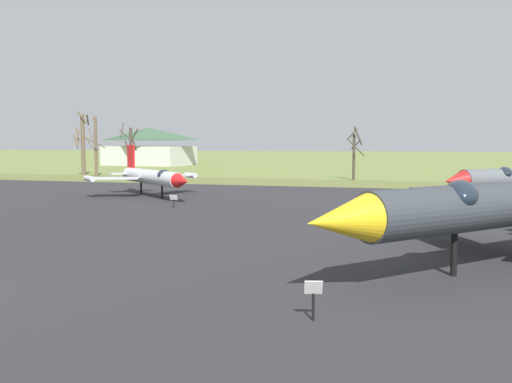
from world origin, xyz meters
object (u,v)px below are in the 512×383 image
Objects in this scene: jet_fighter_front_right at (505,204)px; info_placard_front_right at (313,297)px; info_placard_front_left at (174,200)px; info_placard_rear_center at (448,210)px; jet_fighter_front_left at (152,177)px; visitor_building at (149,147)px.

jet_fighter_front_right reaches higher than info_placard_front_right.
info_placard_front_right is at bearing -124.58° from jet_fighter_front_right.
info_placard_front_right is (-5.84, -8.47, -1.78)m from jet_fighter_front_right.
info_placard_front_right is at bearing -57.45° from info_placard_front_left.
info_placard_front_right is 22.90m from info_placard_rear_center.
jet_fighter_front_right reaches higher than info_placard_front_left.
jet_fighter_front_left is 72.77m from visitor_building.
jet_fighter_front_right is (25.46, -20.99, 0.63)m from jet_fighter_front_left.
info_placard_rear_center is 91.93m from visitor_building.
visitor_building reaches higher than info_placard_rear_center.
visitor_building is (-57.46, 71.68, 3.42)m from info_placard_rear_center.
jet_fighter_front_left is 25.20m from info_placard_rear_center.
info_placard_front_left is 81.17m from visitor_building.
jet_fighter_front_right is 16.91× the size of info_placard_rear_center.
info_placard_front_right is at bearing -56.34° from jet_fighter_front_left.
visitor_building is at bearing 128.71° from info_placard_rear_center.
visitor_building reaches higher than info_placard_front_left.
info_placard_front_right is at bearing -60.66° from visitor_building.
jet_fighter_front_left is at bearing 127.18° from info_placard_front_left.
info_placard_front_right is (19.62, -29.46, -1.15)m from jet_fighter_front_left.
info_placard_front_left is 0.05× the size of visitor_building.
info_placard_front_left is 0.07× the size of jet_fighter_front_right.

